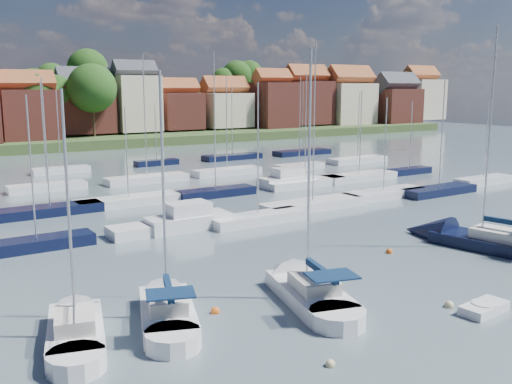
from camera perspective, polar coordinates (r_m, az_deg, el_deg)
ground at (r=67.28m, az=-10.25°, el=0.44°), size 260.00×260.00×0.00m
sailboat_left at (r=30.24m, az=-8.99°, el=-11.32°), size 5.72×10.03×13.33m
sailboat_centre at (r=32.68m, az=4.61°, el=-9.54°), size 5.59×11.14×14.67m
sailboat_navy at (r=45.23m, az=20.41°, el=-4.50°), size 5.65×12.71×17.02m
sailboat_far at (r=29.03m, az=-17.57°, el=-12.70°), size 4.82×9.61×12.42m
tender at (r=32.36m, az=21.83°, el=-10.72°), size 2.98×1.61×0.62m
buoy_b at (r=25.15m, az=7.43°, el=-16.89°), size 0.41×0.41×0.41m
buoy_c at (r=29.21m, az=5.55°, el=-12.81°), size 0.50×0.50×0.50m
buoy_d at (r=32.56m, az=18.74°, el=-10.83°), size 0.49×0.49×0.49m
buoy_e at (r=41.42m, az=13.18°, el=-5.97°), size 0.47×0.47×0.47m
buoy_g at (r=30.21m, az=-4.08°, el=-11.97°), size 0.47×0.47×0.47m
marina_field at (r=63.61m, az=-6.98°, el=0.35°), size 79.62×41.41×15.93m
far_shore_town at (r=156.53m, az=-22.87°, el=7.13°), size 212.46×90.00×22.27m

